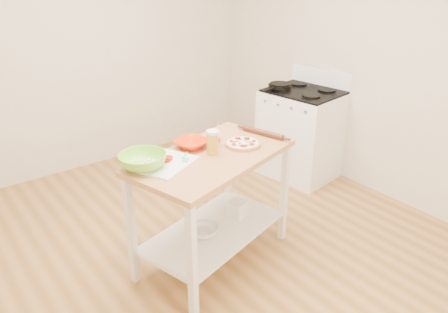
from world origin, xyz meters
TOP-DOWN VIEW (x-y plane):
  - room_shell at (0.00, 0.00)m, footprint 4.04×4.54m
  - prep_island at (0.03, -0.02)m, footprint 1.34×0.95m
  - gas_stove at (1.67, 0.62)m, footprint 0.74×0.83m
  - skillet at (1.50, 0.82)m, footprint 0.38×0.24m
  - pizza at (0.31, -0.02)m, footprint 0.27×0.27m
  - cutting_board at (-0.32, 0.04)m, footprint 0.49×0.44m
  - spatula at (-0.17, 0.03)m, footprint 0.11×0.13m
  - knife at (-0.40, 0.12)m, footprint 0.25×0.14m
  - orange_bowl at (-0.01, 0.18)m, footprint 0.28×0.28m
  - green_bowl at (-0.46, 0.09)m, footprint 0.44×0.44m
  - beer_pint at (0.04, -0.01)m, footprint 0.09×0.09m
  - yogurt_tub at (0.13, 0.10)m, footprint 0.09×0.09m
  - rolling_pin at (0.56, 0.03)m, footprint 0.14×0.37m
  - shelf_glass_bowl at (-0.06, -0.03)m, footprint 0.23×0.23m
  - shelf_bin at (0.31, 0.03)m, footprint 0.16×0.16m

SIDE VIEW (x-z plane):
  - shelf_glass_bowl at x=-0.06m, z-range 0.26..0.33m
  - shelf_bin at x=0.31m, z-range 0.26..0.39m
  - gas_stove at x=1.67m, z-range -0.08..1.03m
  - prep_island at x=0.03m, z-range 0.20..1.10m
  - cutting_board at x=-0.32m, z-range 0.89..0.93m
  - spatula at x=-0.17m, z-range 0.91..0.92m
  - pizza at x=0.31m, z-range 0.89..0.94m
  - knife at x=-0.40m, z-range 0.91..0.92m
  - rolling_pin at x=0.56m, z-range 0.90..0.94m
  - orange_bowl at x=-0.01m, z-range 0.90..0.96m
  - green_bowl at x=-0.46m, z-range 0.90..1.00m
  - yogurt_tub at x=0.13m, z-range 0.86..1.05m
  - skillet at x=1.50m, z-range 0.96..0.99m
  - beer_pint at x=0.04m, z-range 0.90..1.08m
  - room_shell at x=0.00m, z-range -0.02..2.72m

